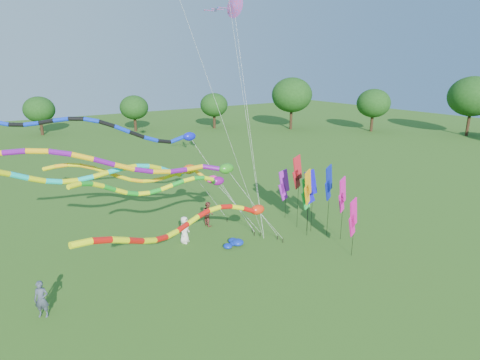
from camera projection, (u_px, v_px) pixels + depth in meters
ground at (272, 278)px, 22.62m from camera, size 160.00×160.00×0.00m
tree_ring at (320, 174)px, 23.97m from camera, size 117.17×118.50×9.26m
tube_kite_red at (205, 220)px, 20.58m from camera, size 13.79×4.80×6.14m
tube_kite_orange at (156, 175)px, 24.83m from camera, size 12.47×3.81×6.75m
tube_kite_purple at (131, 164)px, 22.42m from camera, size 17.82×4.31×8.29m
tube_kite_blue at (115, 130)px, 23.66m from camera, size 14.82×5.66×9.45m
tube_kite_cyan at (135, 172)px, 23.76m from camera, size 14.49×2.88×7.48m
tube_kite_green at (174, 184)px, 22.55m from camera, size 12.29×3.08×7.03m
delta_kite_high_c at (234, 6)px, 25.67m from camera, size 3.04×4.44×16.00m
banner_pole_orange at (308, 187)px, 27.02m from camera, size 1.10×0.54×4.88m
banner_pole_red at (297, 172)px, 28.28m from camera, size 1.14×0.37×5.53m
banner_pole_green at (306, 193)px, 27.96m from camera, size 1.16×0.25×4.22m
banner_pole_magenta_b at (342, 195)px, 26.52m from camera, size 1.12×0.47×4.54m
banner_pole_violet at (284, 185)px, 30.57m from camera, size 1.16×0.15×3.98m
banner_pole_magenta_a at (353, 218)px, 24.34m from camera, size 1.13×0.41×3.91m
banner_pole_blue_b at (329, 183)px, 26.94m from camera, size 1.11×0.50×5.19m
banner_pole_blue_a at (310, 187)px, 27.87m from camera, size 1.16×0.23×4.66m
blue_nylon_heap at (235, 243)px, 26.67m from camera, size 1.05×1.31×0.41m
person_a at (185, 230)px, 26.88m from camera, size 1.08×1.03×1.86m
person_b at (41, 299)px, 19.00m from camera, size 0.81×0.74×1.86m
person_c at (208, 214)px, 29.76m from camera, size 0.73×0.92×1.85m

